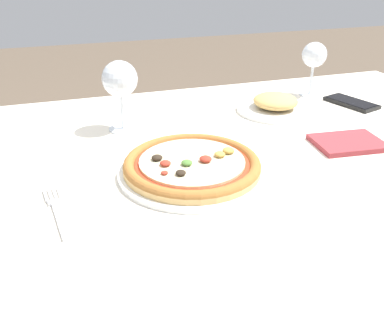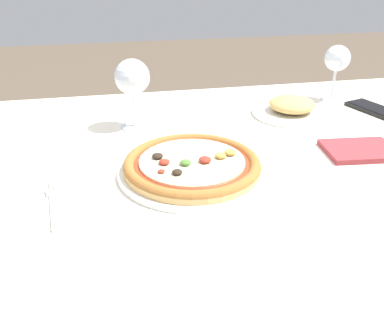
{
  "view_description": "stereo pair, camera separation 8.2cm",
  "coord_description": "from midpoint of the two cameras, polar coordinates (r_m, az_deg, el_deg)",
  "views": [
    {
      "loc": [
        -0.43,
        -0.76,
        1.11
      ],
      "look_at": [
        -0.21,
        -0.06,
        0.74
      ],
      "focal_mm": 40.0,
      "sensor_mm": 36.0,
      "label": 1
    },
    {
      "loc": [
        -0.35,
        -0.78,
        1.11
      ],
      "look_at": [
        -0.21,
        -0.06,
        0.74
      ],
      "focal_mm": 40.0,
      "sensor_mm": 36.0,
      "label": 2
    }
  ],
  "objects": [
    {
      "name": "dining_table",
      "position": [
        0.99,
        13.64,
        -3.29
      ],
      "size": [
        1.33,
        0.96,
        0.71
      ],
      "color": "brown",
      "rests_on": "ground_plane"
    },
    {
      "name": "wine_glass_far_left",
      "position": [
        1.02,
        -5.67,
        10.7
      ],
      "size": [
        0.08,
        0.08,
        0.17
      ],
      "color": "silver",
      "rests_on": "dining_table"
    },
    {
      "name": "pizza_plate",
      "position": [
        0.83,
        2.85,
        -0.87
      ],
      "size": [
        0.29,
        0.29,
        0.04
      ],
      "color": "white",
      "rests_on": "dining_table"
    },
    {
      "name": "side_plate",
      "position": [
        1.17,
        15.12,
        6.66
      ],
      "size": [
        0.2,
        0.2,
        0.05
      ],
      "color": "white",
      "rests_on": "dining_table"
    },
    {
      "name": "napkin_folded",
      "position": [
        1.0,
        23.72,
        1.14
      ],
      "size": [
        0.16,
        0.12,
        0.01
      ],
      "color": "#933338",
      "rests_on": "dining_table"
    },
    {
      "name": "wine_glass_far_right",
      "position": [
        1.3,
        20.56,
        12.34
      ],
      "size": [
        0.07,
        0.07,
        0.16
      ],
      "color": "silver",
      "rests_on": "dining_table"
    },
    {
      "name": "cell_phone",
      "position": [
        1.28,
        24.8,
        6.17
      ],
      "size": [
        0.11,
        0.16,
        0.01
      ],
      "color": "black",
      "rests_on": "dining_table"
    },
    {
      "name": "fork",
      "position": [
        0.77,
        -15.03,
        -5.53
      ],
      "size": [
        0.04,
        0.17,
        0.0
      ],
      "color": "silver",
      "rests_on": "dining_table"
    }
  ]
}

